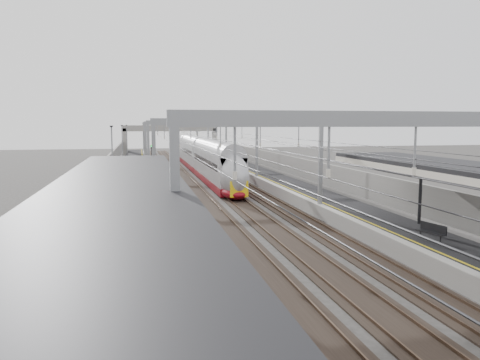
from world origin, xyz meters
name	(u,v)px	position (x,y,z in m)	size (l,w,h in m)	color
platform_left	(134,181)	(-8.00, 45.00, 0.50)	(4.00, 120.00, 1.00)	black
platform_right	(264,177)	(8.00, 45.00, 0.50)	(4.00, 120.00, 1.00)	black
tracks	(201,183)	(0.00, 45.00, 0.05)	(11.40, 140.00, 0.20)	black
overhead_line	(194,132)	(0.00, 51.62, 6.14)	(13.00, 140.00, 6.60)	gray
canopy_left	(116,193)	(-8.02, 2.99, 5.09)	(4.40, 30.00, 4.24)	black
overbridge	(171,132)	(0.00, 100.00, 5.31)	(22.00, 2.20, 6.90)	gray
wall_left	(106,172)	(-11.20, 45.00, 1.60)	(0.30, 120.00, 3.20)	gray
wall_right	(288,168)	(11.20, 45.00, 1.60)	(0.30, 120.00, 3.20)	gray
train	(205,161)	(1.50, 52.19, 2.08)	(2.68, 48.80, 4.24)	maroon
bench	(432,230)	(7.92, 10.09, 1.54)	(0.85, 1.79, 0.89)	black
signal_green	(151,151)	(-5.20, 73.45, 2.42)	(0.32, 0.32, 3.48)	black
signal_red_near	(206,154)	(3.20, 63.63, 2.42)	(0.32, 0.32, 3.48)	black
signal_red_far	(209,150)	(5.40, 74.48, 2.42)	(0.32, 0.32, 3.48)	black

